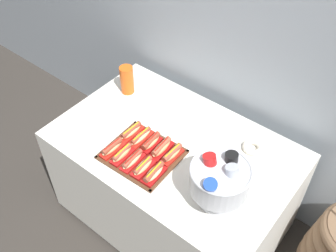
{
  "coord_description": "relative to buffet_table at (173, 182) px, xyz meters",
  "views": [
    {
      "loc": [
        0.94,
        -1.23,
        2.46
      ],
      "look_at": [
        -0.07,
        0.03,
        0.85
      ],
      "focal_mm": 41.84,
      "sensor_mm": 36.0,
      "label": 1
    }
  ],
  "objects": [
    {
      "name": "ground_plane",
      "position": [
        0.0,
        0.0,
        -0.41
      ],
      "size": [
        10.0,
        10.0,
        0.0
      ],
      "primitive_type": "plane",
      "color": "#38332D"
    },
    {
      "name": "back_wall",
      "position": [
        0.0,
        0.59,
        0.89
      ],
      "size": [
        6.0,
        0.1,
        2.6
      ],
      "primitive_type": "cube",
      "color": "#9EA8B2",
      "rests_on": "ground_plane"
    },
    {
      "name": "buffet_table",
      "position": [
        0.0,
        0.0,
        0.0
      ],
      "size": [
        1.42,
        0.91,
        0.77
      ],
      "color": "white",
      "rests_on": "ground_plane"
    },
    {
      "name": "serving_tray",
      "position": [
        -0.09,
        -0.18,
        0.37
      ],
      "size": [
        0.42,
        0.37,
        0.01
      ],
      "color": "#56331E",
      "rests_on": "buffet_table"
    },
    {
      "name": "hot_dog_0",
      "position": [
        -0.23,
        -0.27,
        0.4
      ],
      "size": [
        0.06,
        0.16,
        0.06
      ],
      "color": "red",
      "rests_on": "serving_tray"
    },
    {
      "name": "hot_dog_1",
      "position": [
        -0.16,
        -0.27,
        0.4
      ],
      "size": [
        0.06,
        0.16,
        0.06
      ],
      "color": "red",
      "rests_on": "serving_tray"
    },
    {
      "name": "hot_dog_2",
      "position": [
        -0.08,
        -0.26,
        0.4
      ],
      "size": [
        0.07,
        0.17,
        0.06
      ],
      "color": "red",
      "rests_on": "serving_tray"
    },
    {
      "name": "hot_dog_3",
      "position": [
        -0.01,
        -0.26,
        0.4
      ],
      "size": [
        0.07,
        0.16,
        0.06
      ],
      "color": "red",
      "rests_on": "serving_tray"
    },
    {
      "name": "hot_dog_4",
      "position": [
        0.06,
        -0.26,
        0.4
      ],
      "size": [
        0.08,
        0.16,
        0.06
      ],
      "color": "#B21414",
      "rests_on": "serving_tray"
    },
    {
      "name": "hot_dog_5",
      "position": [
        -0.24,
        -0.1,
        0.4
      ],
      "size": [
        0.07,
        0.17,
        0.06
      ],
      "color": "red",
      "rests_on": "serving_tray"
    },
    {
      "name": "hot_dog_6",
      "position": [
        -0.17,
        -0.1,
        0.4
      ],
      "size": [
        0.06,
        0.18,
        0.06
      ],
      "color": "red",
      "rests_on": "serving_tray"
    },
    {
      "name": "hot_dog_7",
      "position": [
        -0.09,
        -0.1,
        0.4
      ],
      "size": [
        0.07,
        0.15,
        0.06
      ],
      "color": "#B21414",
      "rests_on": "serving_tray"
    },
    {
      "name": "hot_dog_8",
      "position": [
        -0.02,
        -0.1,
        0.4
      ],
      "size": [
        0.08,
        0.18,
        0.06
      ],
      "color": "#B21414",
      "rests_on": "serving_tray"
    },
    {
      "name": "hot_dog_9",
      "position": [
        0.06,
        -0.09,
        0.4
      ],
      "size": [
        0.06,
        0.16,
        0.06
      ],
      "color": "red",
      "rests_on": "serving_tray"
    },
    {
      "name": "punch_bowl",
      "position": [
        0.41,
        -0.17,
        0.54
      ],
      "size": [
        0.31,
        0.31,
        0.29
      ],
      "color": "silver",
      "rests_on": "buffet_table"
    },
    {
      "name": "cup_stack",
      "position": [
        -0.54,
        0.19,
        0.46
      ],
      "size": [
        0.09,
        0.09,
        0.2
      ],
      "color": "#EA5B19",
      "rests_on": "buffet_table"
    },
    {
      "name": "donut",
      "position": [
        0.38,
        0.25,
        0.38
      ],
      "size": [
        0.12,
        0.12,
        0.03
      ],
      "color": "silver",
      "rests_on": "buffet_table"
    }
  ]
}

